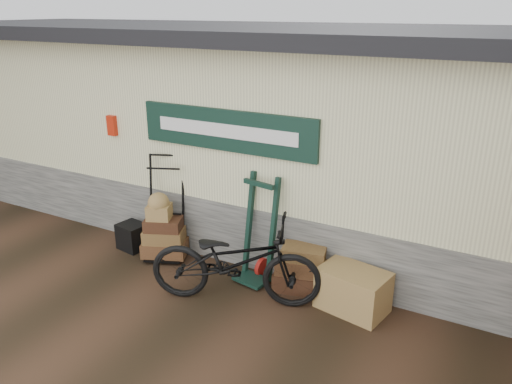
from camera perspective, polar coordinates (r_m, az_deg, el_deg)
ground at (r=6.43m, az=-5.40°, el=-12.27°), size 80.00×80.00×0.00m
station_building at (r=8.05m, az=5.10°, el=7.03°), size 14.40×4.10×3.20m
porter_trolley at (r=7.33m, az=-10.29°, el=-1.60°), size 0.92×0.82×1.52m
green_barrow at (r=6.55m, az=0.30°, el=-4.32°), size 0.60×0.53×1.45m
suitcase_stack at (r=6.54m, az=5.20°, el=-8.57°), size 0.77×0.58×0.61m
wicker_hamper at (r=6.23m, az=11.03°, el=-10.96°), size 0.89×0.67×0.52m
black_trunk at (r=7.82m, az=-13.94°, el=-4.93°), size 0.45×0.40×0.40m
bicycle at (r=6.11m, az=-2.40°, el=-7.39°), size 1.41×2.25×1.23m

